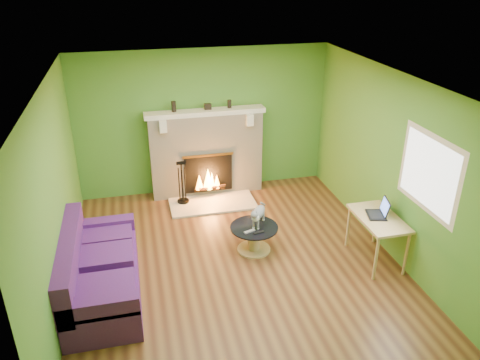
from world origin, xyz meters
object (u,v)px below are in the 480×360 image
object	(u,v)px
coffee_table	(254,237)
cat	(259,214)
sofa	(98,273)
desk	(378,222)

from	to	relation	value
coffee_table	cat	distance (m)	0.35
coffee_table	cat	bearing A→B (deg)	32.01
sofa	desk	distance (m)	3.82
coffee_table	desk	distance (m)	1.78
desk	cat	bearing A→B (deg)	155.90
sofa	coffee_table	size ratio (longest dim) A/B	2.77
desk	cat	distance (m)	1.68
sofa	desk	world-z (taller)	sofa
sofa	desk	xyz separation A→B (m)	(3.81, -0.11, 0.27)
desk	coffee_table	bearing A→B (deg)	158.49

